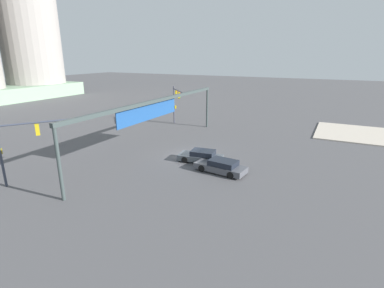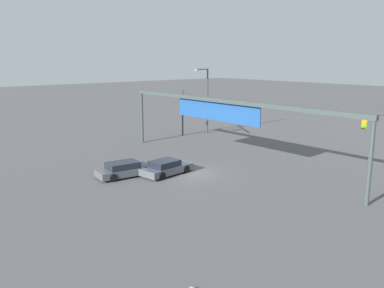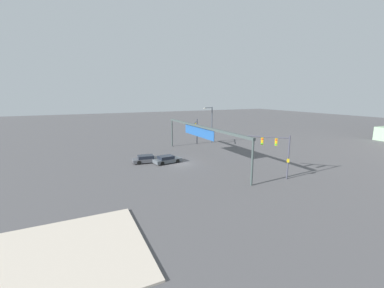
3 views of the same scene
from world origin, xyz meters
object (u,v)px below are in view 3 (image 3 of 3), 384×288
Objects in this scene: traffic_signal_near_corner at (196,128)px; streetlamp_curved_arm at (211,122)px; sedan_car_approaching at (147,159)px; traffic_signal_opposite_side at (278,148)px; sedan_car_waiting_far at (167,159)px.

streetlamp_curved_arm reaches higher than traffic_signal_near_corner.
traffic_signal_opposite_side is at bearing -41.66° from sedan_car_approaching.
traffic_signal_opposite_side is at bearing -58.68° from sedan_car_waiting_far.
streetlamp_curved_arm is at bearing 35.92° from sedan_car_approaching.
sedan_car_approaching is at bearing -21.68° from traffic_signal_near_corner.
traffic_signal_opposite_side is 25.12m from streetlamp_curved_arm.
streetlamp_curved_arm is 1.77× the size of sedan_car_waiting_far.
traffic_signal_near_corner is 1.14× the size of sedan_car_approaching.
traffic_signal_near_corner is at bearing -2.04° from streetlamp_curved_arm.
traffic_signal_opposite_side is 17.09m from sedan_car_waiting_far.
sedan_car_approaching is (-14.83, -13.20, -3.44)m from traffic_signal_opposite_side.
traffic_signal_near_corner is at bearing -44.55° from traffic_signal_opposite_side.
streetlamp_curved_arm reaches higher than traffic_signal_opposite_side.
traffic_signal_opposite_side is at bearing 32.08° from traffic_signal_near_corner.
traffic_signal_near_corner is 16.11m from sedan_car_waiting_far.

